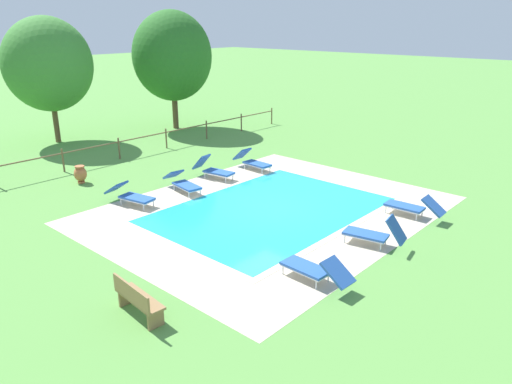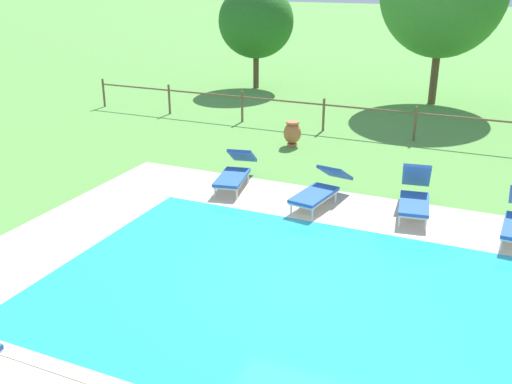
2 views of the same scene
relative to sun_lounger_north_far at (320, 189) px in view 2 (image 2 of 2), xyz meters
name	(u,v)px [view 2 (image 2 of 2)]	position (x,y,z in m)	size (l,w,h in m)	color
ground_plane	(291,294)	(0.76, -3.84, -0.36)	(160.00, 160.00, 0.00)	#599342
pool_deck_paving	(291,294)	(0.76, -3.84, -0.36)	(11.94, 9.57, 0.01)	beige
swimming_pool_water	(291,294)	(0.76, -3.84, -0.36)	(8.04, 5.67, 0.01)	#23A8C1
pool_coping_rim	(291,294)	(0.76, -3.84, -0.35)	(8.52, 6.15, 0.01)	beige
sun_lounger_north_far	(320,189)	(0.00, 0.00, 0.00)	(0.92, 2.12, 0.76)	#2856A8
sun_lounger_south_near_corner	(415,196)	(1.98, 0.33, 0.03)	(0.87, 1.96, 0.96)	#2856A8
sun_lounger_south_far	(235,171)	(-2.22, 0.28, 0.00)	(0.98, 2.11, 0.79)	#2856A8
terracotta_urn_near_fence	(292,133)	(-2.14, 3.96, 0.03)	(0.51, 0.51, 0.73)	#B7663D
perimeter_fence	(416,119)	(1.03, 5.96, 0.32)	(23.03, 0.08, 1.05)	brown
tree_west_mid	(256,21)	(-6.69, 11.62, 2.44)	(3.15, 3.15, 4.33)	brown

